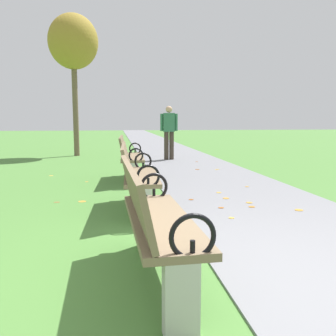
{
  "coord_description": "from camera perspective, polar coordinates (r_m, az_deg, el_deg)",
  "views": [
    {
      "loc": [
        -0.77,
        -2.48,
        1.23
      ],
      "look_at": [
        -0.05,
        2.53,
        0.55
      ],
      "focal_mm": 38.57,
      "sensor_mm": 36.0,
      "label": 1
    }
  ],
  "objects": [
    {
      "name": "ground_plane",
      "position": [
        2.88,
        8.55,
        -17.75
      ],
      "size": [
        80.0,
        80.0,
        0.0
      ],
      "primitive_type": "plane",
      "color": "#4C7F38"
    },
    {
      "name": "paved_walkway",
      "position": [
        20.61,
        -2.64,
        4.24
      ],
      "size": [
        2.41,
        44.0,
        0.02
      ],
      "primitive_type": "cube",
      "color": "slate",
      "rests_on": "ground"
    },
    {
      "name": "park_bench_1",
      "position": [
        2.75,
        -2.34,
        -8.09
      ],
      "size": [
        0.53,
        1.62,
        0.9
      ],
      "color": "#7A664C",
      "rests_on": "ground"
    },
    {
      "name": "park_bench_2",
      "position": [
        4.87,
        -4.94,
        -1.17
      ],
      "size": [
        0.53,
        1.62,
        0.9
      ],
      "color": "#7A664C",
      "rests_on": "ground"
    },
    {
      "name": "park_bench_3",
      "position": [
        7.33,
        -6.04,
        1.77
      ],
      "size": [
        0.54,
        1.62,
        0.9
      ],
      "color": "#7A664C",
      "rests_on": "ground"
    },
    {
      "name": "tree_2",
      "position": [
        13.01,
        -14.74,
        18.55
      ],
      "size": [
        1.64,
        1.64,
        4.7
      ],
      "color": "brown",
      "rests_on": "ground"
    },
    {
      "name": "pedestrian_walking",
      "position": [
        11.01,
        0.15,
        6.07
      ],
      "size": [
        0.53,
        0.25,
        1.62
      ],
      "color": "#3D3328",
      "rests_on": "paved_walkway"
    },
    {
      "name": "scattered_leaves",
      "position": [
        5.56,
        1.51,
        -4.97
      ],
      "size": [
        4.0,
        9.31,
        0.02
      ],
      "color": "#BC842D",
      "rests_on": "ground"
    }
  ]
}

